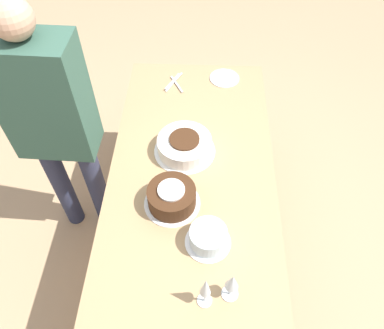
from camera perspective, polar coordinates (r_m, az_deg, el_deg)
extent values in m
plane|color=tan|center=(2.54, 0.00, -11.40)|extent=(12.00, 12.00, 0.00)
cube|color=tan|center=(1.91, 0.00, -1.22)|extent=(1.76, 0.84, 0.03)
cylinder|color=#8E724D|center=(2.76, -6.56, 7.53)|extent=(0.07, 0.07, 0.72)
cylinder|color=#8E724D|center=(2.75, 7.94, 7.11)|extent=(0.07, 0.07, 0.72)
cylinder|color=white|center=(1.98, -1.12, 2.12)|extent=(0.32, 0.32, 0.01)
cylinder|color=white|center=(1.95, -1.14, 2.95)|extent=(0.28, 0.28, 0.08)
cylinder|color=#422614|center=(1.92, -1.17, 3.88)|extent=(0.16, 0.16, 0.01)
cylinder|color=white|center=(1.79, -3.04, -5.88)|extent=(0.27, 0.27, 0.01)
cylinder|color=#422614|center=(1.74, -3.11, -4.94)|extent=(0.23, 0.23, 0.10)
cylinder|color=white|center=(1.70, -3.19, -3.89)|extent=(0.12, 0.12, 0.01)
cylinder|color=white|center=(1.69, 2.42, -11.72)|extent=(0.20, 0.20, 0.01)
cylinder|color=silver|center=(1.64, 2.47, -10.98)|extent=(0.16, 0.16, 0.09)
cylinder|color=silver|center=(1.59, 1.92, -20.00)|extent=(0.06, 0.06, 0.00)
cylinder|color=silver|center=(1.54, 1.97, -19.43)|extent=(0.01, 0.01, 0.09)
cone|color=silver|center=(1.44, 2.09, -18.08)|extent=(0.04, 0.04, 0.11)
cylinder|color=silver|center=(1.60, 5.77, -19.00)|extent=(0.07, 0.07, 0.00)
cylinder|color=silver|center=(1.56, 5.89, -18.47)|extent=(0.01, 0.01, 0.08)
cone|color=silver|center=(1.48, 6.18, -17.29)|extent=(0.05, 0.05, 0.09)
cylinder|color=silver|center=(2.43, 4.96, 12.98)|extent=(0.19, 0.19, 0.01)
cube|color=silver|center=(2.40, -2.96, 12.55)|extent=(0.16, 0.08, 0.00)
cube|color=silver|center=(2.38, -2.98, 12.24)|extent=(0.16, 0.08, 0.00)
cube|color=silver|center=(2.37, -2.33, 12.15)|extent=(0.16, 0.09, 0.00)
cube|color=silver|center=(2.40, -2.63, 12.71)|extent=(0.16, 0.09, 0.00)
cube|color=silver|center=(2.39, -3.00, 12.53)|extent=(0.16, 0.09, 0.00)
cylinder|color=#2D334C|center=(2.44, -19.20, -2.97)|extent=(0.11, 0.11, 0.77)
cylinder|color=#2D334C|center=(2.37, -14.25, -3.37)|extent=(0.11, 0.11, 0.77)
cube|color=#335647|center=(1.90, -21.58, 9.24)|extent=(0.23, 0.41, 0.64)
sphere|color=tan|center=(1.69, -25.79, 19.41)|extent=(0.18, 0.18, 0.18)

